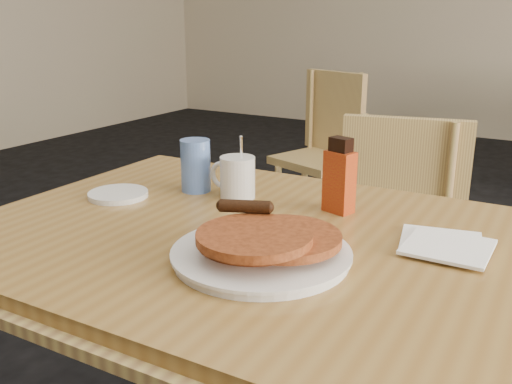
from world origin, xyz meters
TOP-DOWN VIEW (x-y plane):
  - main_table at (0.02, 0.04)m, footprint 1.29×0.88m
  - chair_main_far at (0.02, 0.76)m, footprint 0.46×0.47m
  - chair_wall_extra at (-0.71, 1.91)m, footprint 0.49×0.50m
  - pancake_plate at (0.04, -0.07)m, footprint 0.31×0.31m
  - coffee_mug at (-0.19, 0.21)m, footprint 0.11×0.08m
  - syrup_bottle at (0.05, 0.23)m, footprint 0.07×0.05m
  - napkin_stack at (0.30, 0.14)m, footprint 0.18×0.18m
  - blue_tumbler at (-0.30, 0.20)m, footprint 0.07×0.07m
  - side_saucer at (-0.42, 0.07)m, footprint 0.16×0.16m

SIDE VIEW (x-z plane):
  - chair_main_far at x=0.02m, z-range 0.08..0.94m
  - chair_wall_extra at x=-0.71m, z-range 0.08..0.95m
  - main_table at x=0.02m, z-range 0.33..1.08m
  - side_saucer at x=-0.42m, z-range 0.75..0.76m
  - napkin_stack at x=0.30m, z-range 0.75..0.76m
  - pancake_plate at x=0.04m, z-range 0.73..0.82m
  - coffee_mug at x=-0.19m, z-range 0.72..0.87m
  - blue_tumbler at x=-0.30m, z-range 0.75..0.87m
  - syrup_bottle at x=0.05m, z-range 0.74..0.90m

